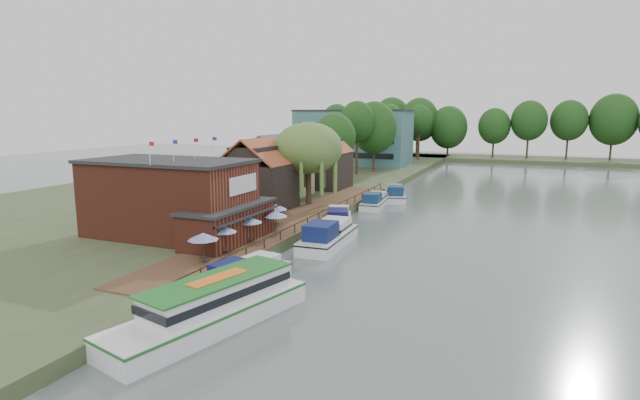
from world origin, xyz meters
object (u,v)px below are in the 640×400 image
at_px(umbrella_1, 225,240).
at_px(cruiser_3, 375,199).
at_px(umbrella_3, 276,223).
at_px(cruiser_0, 247,271).
at_px(tour_boat, 210,304).
at_px(cottage_b, 274,165).
at_px(cottage_c, 325,161).
at_px(willow, 308,164).
at_px(pub, 186,199).
at_px(cruiser_4, 395,192).
at_px(umbrella_4, 276,216).
at_px(hotel_block, 353,137).
at_px(cruiser_1, 328,232).
at_px(umbrella_0, 204,248).
at_px(cruiser_2, 338,217).
at_px(swan, 251,306).
at_px(umbrella_2, 249,230).
at_px(cottage_a, 258,174).

relative_size(umbrella_1, cruiser_3, 0.26).
bearing_deg(umbrella_3, cruiser_0, -73.78).
bearing_deg(tour_boat, cruiser_3, 107.12).
height_order(cottage_b, cottage_c, same).
bearing_deg(tour_boat, willow, 118.92).
distance_m(pub, cruiser_4, 35.27).
bearing_deg(cottage_b, umbrella_4, -61.86).
bearing_deg(hotel_block, cruiser_1, -73.05).
xyz_separation_m(umbrella_0, umbrella_1, (0.12, 2.72, 0.00)).
relative_size(umbrella_1, cruiser_2, 0.24).
relative_size(willow, swan, 23.69).
distance_m(willow, cruiser_2, 10.62).
distance_m(pub, willow, 20.36).
bearing_deg(cruiser_4, hotel_block, 100.57).
relative_size(umbrella_0, cruiser_4, 0.25).
xyz_separation_m(hotel_block, cruiser_2, (18.05, -57.68, -5.97)).
relative_size(cruiser_1, cruiser_2, 1.11).
xyz_separation_m(umbrella_3, umbrella_4, (-1.58, 3.08, 0.00)).
relative_size(hotel_block, cottage_b, 2.65).
xyz_separation_m(pub, hotel_block, (-8.00, 71.00, 2.50)).
height_order(umbrella_4, cruiser_2, umbrella_4).
bearing_deg(cottage_b, cruiser_2, -39.73).
bearing_deg(umbrella_2, umbrella_0, -90.98).
height_order(umbrella_4, cruiser_4, umbrella_4).
xyz_separation_m(cruiser_0, cruiser_1, (1.47, 12.45, 0.24)).
xyz_separation_m(cottage_b, cruiser_1, (15.94, -19.41, -3.91)).
bearing_deg(umbrella_0, hotel_block, 100.53).
xyz_separation_m(umbrella_2, cruiser_2, (3.54, 13.11, -1.10)).
xyz_separation_m(umbrella_2, cruiser_3, (3.90, 26.18, -1.19)).
bearing_deg(cruiser_4, cruiser_1, -105.55).
xyz_separation_m(umbrella_3, tour_boat, (4.82, -17.48, -0.81)).
distance_m(pub, umbrella_0, 9.36).
bearing_deg(tour_boat, umbrella_2, 126.51).
relative_size(pub, umbrella_2, 8.21).
height_order(willow, umbrella_1, willow).
height_order(umbrella_2, cruiser_4, umbrella_2).
height_order(cottage_b, umbrella_2, cottage_b).
height_order(cruiser_3, swan, cruiser_3).
bearing_deg(willow, umbrella_3, -76.52).
xyz_separation_m(tour_boat, swan, (0.78, 3.38, -1.25)).
distance_m(hotel_block, cruiser_0, 80.25).
bearing_deg(tour_boat, umbrella_0, 142.09).
bearing_deg(umbrella_3, cruiser_1, 25.97).
relative_size(cottage_b, umbrella_3, 4.04).
bearing_deg(umbrella_3, cruiser_3, 82.73).
bearing_deg(umbrella_3, cottage_a, 126.18).
relative_size(cruiser_2, swan, 22.26).
bearing_deg(cottage_a, swan, -61.29).
bearing_deg(cruiser_2, umbrella_0, -119.64).
distance_m(hotel_block, umbrella_2, 72.42).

